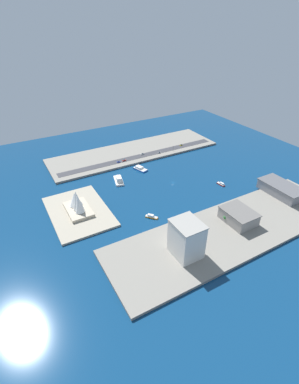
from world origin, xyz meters
The scene contains 20 objects.
ground_plane centered at (0.00, 0.00, 0.00)m, with size 440.00×440.00×0.00m, color navy.
quay_west centered at (-97.95, 0.00, 1.26)m, with size 70.00×240.00×2.52m, color gray.
quay_east centered at (97.95, 0.00, 1.26)m, with size 70.00×240.00×2.52m, color gray.
peninsula_point centered at (-2.24, 113.27, 1.00)m, with size 80.94×54.66×2.00m, color #A89E89.
road_strip centered at (78.31, 0.00, 2.60)m, with size 11.75×228.00×0.15m, color #38383D.
water_taxi_orange centered at (-45.32, 54.86, 1.28)m, with size 11.35×10.61×3.39m.
tugboat_red centered at (-31.42, -45.53, 1.24)m, with size 11.21×4.53×3.37m.
ferry_white_commuter centered at (33.30, 54.04, 2.46)m, with size 25.27×14.56×7.23m.
catamaran_blue centered at (47.62, 17.98, 1.58)m, with size 20.09×13.59×4.17m.
carpark_squat_concrete centered at (-92.63, -10.95, 8.53)m, with size 31.31×24.36×11.94m.
warehouse_low_gray centered at (-79.79, -85.76, 8.05)m, with size 46.75×25.05×10.99m.
hotel_broad_white centered at (-102.41, 56.10, 17.95)m, with size 24.59×21.15×30.78m.
van_white centered at (81.21, -3.41, 3.48)m, with size 1.88×4.99×1.66m.
taxi_yellow_cab centered at (81.01, -68.24, 3.41)m, with size 2.04×4.70×1.51m.
pickup_red centered at (75.48, 27.03, 3.52)m, with size 1.95×4.84×1.74m.
hatchback_blue centered at (75.11, 35.20, 3.51)m, with size 2.10×4.55×1.73m.
sedan_silver centered at (73.81, -26.43, 3.39)m, with size 2.22×4.78×1.43m.
traffic_light_waterfront centered at (71.03, -47.32, 6.87)m, with size 0.36×0.36×6.50m.
opera_landmark centered at (-1.42, 113.27, 10.20)m, with size 35.27×21.90×22.36m.
park_tree_cluster centered at (-86.74, -7.48, 7.86)m, with size 13.72×20.77×8.34m.
Camera 1 is at (-231.40, 162.31, 165.70)m, focal length 26.16 mm.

